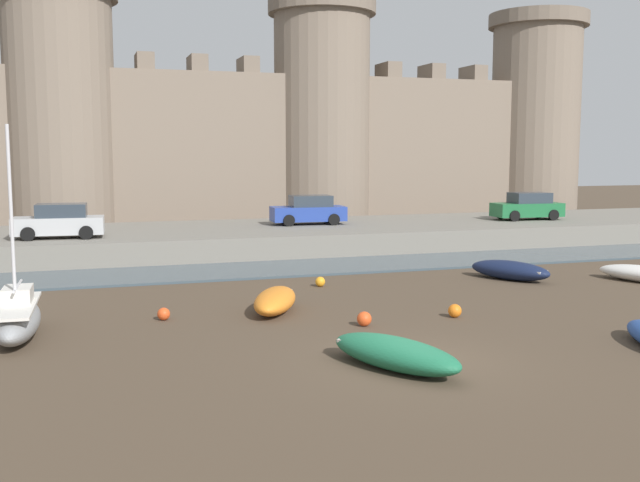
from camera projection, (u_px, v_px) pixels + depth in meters
The scene contains 15 objects.
ground_plane at pixel (413, 362), 18.83m from camera, with size 160.00×160.00×0.00m, color #4C3D2D.
water_channel at pixel (267, 269), 33.29m from camera, with size 80.00×4.50×0.10m, color #3D4C56.
quay_road at pixel (234, 239), 40.07m from camera, with size 64.51×10.00×1.21m, color slate.
castle at pixel (198, 125), 50.31m from camera, with size 60.04×7.53×18.72m.
rowboat_foreground_right at pixel (395, 353), 18.19m from camera, with size 2.90×4.06×0.76m.
sailboat_midflat_centre at pixel (17, 318), 21.13m from camera, with size 1.35×4.42×6.01m.
rowboat_foreground_left at pixel (510, 270), 30.87m from camera, with size 2.78×3.72×0.78m.
rowboat_midflat_left at pixel (275, 300), 24.63m from camera, with size 2.57×3.63×0.77m.
mooring_buoy_mid_mud at pixel (320, 282), 29.28m from camera, with size 0.39×0.39×0.39m, color orange.
mooring_buoy_near_channel at pixel (364, 319), 22.64m from camera, with size 0.45×0.45×0.45m, color #E04C1E.
mooring_buoy_off_centre at pixel (455, 311), 23.84m from camera, with size 0.43×0.43×0.43m, color orange.
mooring_buoy_near_shore at pixel (164, 314), 23.45m from camera, with size 0.40×0.40×0.40m, color #E04C1E.
car_quay_west at pixel (309, 210), 41.79m from camera, with size 4.20×2.09×1.62m.
car_quay_east at pixel (528, 207), 44.68m from camera, with size 4.20×2.09×1.62m.
car_quay_centre_west at pixel (59, 222), 35.12m from camera, with size 4.20×2.09×1.62m.
Camera 1 is at (-7.87, -16.72, 5.27)m, focal length 42.00 mm.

